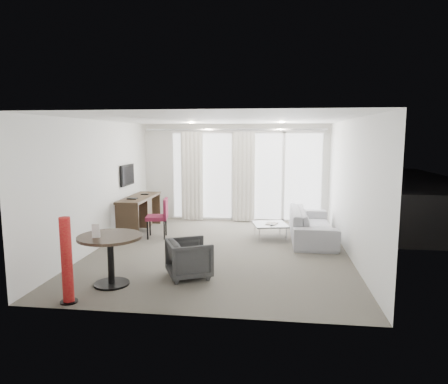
# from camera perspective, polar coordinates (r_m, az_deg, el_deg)

# --- Properties ---
(floor) EXTENTS (5.00, 6.00, 0.00)m
(floor) POSITION_cam_1_polar(r_m,az_deg,el_deg) (8.14, -0.53, -8.29)
(floor) COLOR #5A554B
(floor) RESTS_ON ground
(ceiling) EXTENTS (5.00, 6.00, 0.00)m
(ceiling) POSITION_cam_1_polar(r_m,az_deg,el_deg) (7.81, -0.56, 10.34)
(ceiling) COLOR white
(ceiling) RESTS_ON ground
(wall_left) EXTENTS (0.00, 6.00, 2.60)m
(wall_left) POSITION_cam_1_polar(r_m,az_deg,el_deg) (8.57, -17.35, 1.06)
(wall_left) COLOR silver
(wall_left) RESTS_ON ground
(wall_right) EXTENTS (0.00, 6.00, 2.60)m
(wall_right) POSITION_cam_1_polar(r_m,az_deg,el_deg) (7.93, 17.65, 0.51)
(wall_right) COLOR silver
(wall_right) RESTS_ON ground
(wall_front) EXTENTS (5.00, 0.00, 2.60)m
(wall_front) POSITION_cam_1_polar(r_m,az_deg,el_deg) (4.95, -5.21, -3.49)
(wall_front) COLOR silver
(wall_front) RESTS_ON ground
(window_panel) EXTENTS (4.00, 0.02, 2.38)m
(window_panel) POSITION_cam_1_polar(r_m,az_deg,el_deg) (10.80, 3.16, 2.25)
(window_panel) COLOR white
(window_panel) RESTS_ON ground
(window_frame) EXTENTS (4.10, 0.06, 2.44)m
(window_frame) POSITION_cam_1_polar(r_m,az_deg,el_deg) (10.79, 3.15, 2.25)
(window_frame) COLOR white
(window_frame) RESTS_ON ground
(curtain_left) EXTENTS (0.60, 0.20, 2.38)m
(curtain_left) POSITION_cam_1_polar(r_m,az_deg,el_deg) (10.84, -4.58, 2.26)
(curtain_left) COLOR silver
(curtain_left) RESTS_ON ground
(curtain_right) EXTENTS (0.60, 0.20, 2.38)m
(curtain_right) POSITION_cam_1_polar(r_m,az_deg,el_deg) (10.64, 2.83, 2.17)
(curtain_right) COLOR silver
(curtain_right) RESTS_ON ground
(curtain_track) EXTENTS (4.80, 0.04, 0.04)m
(curtain_track) POSITION_cam_1_polar(r_m,az_deg,el_deg) (10.61, 1.51, 8.92)
(curtain_track) COLOR #B2B2B7
(curtain_track) RESTS_ON ceiling
(downlight_a) EXTENTS (0.12, 0.12, 0.02)m
(downlight_a) POSITION_cam_1_polar(r_m,az_deg,el_deg) (9.54, -4.69, 9.83)
(downlight_a) COLOR #FFE0B2
(downlight_a) RESTS_ON ceiling
(downlight_b) EXTENTS (0.12, 0.12, 0.02)m
(downlight_b) POSITION_cam_1_polar(r_m,az_deg,el_deg) (9.34, 8.21, 9.82)
(downlight_b) COLOR #FFE0B2
(downlight_b) RESTS_ON ceiling
(desk) EXTENTS (0.56, 1.78, 0.83)m
(desk) POSITION_cam_1_polar(r_m,az_deg,el_deg) (9.86, -11.95, -3.07)
(desk) COLOR #352619
(desk) RESTS_ON floor
(tv) EXTENTS (0.05, 0.80, 0.50)m
(tv) POSITION_cam_1_polar(r_m,az_deg,el_deg) (9.88, -13.66, 2.37)
(tv) COLOR black
(tv) RESTS_ON wall_left
(desk_chair) EXTENTS (0.55, 0.53, 0.90)m
(desk_chair) POSITION_cam_1_polar(r_m,az_deg,el_deg) (9.14, -9.58, -3.69)
(desk_chair) COLOR maroon
(desk_chair) RESTS_ON floor
(round_table) EXTENTS (1.27, 1.27, 0.78)m
(round_table) POSITION_cam_1_polar(r_m,az_deg,el_deg) (6.46, -15.86, -9.36)
(round_table) COLOR black
(round_table) RESTS_ON floor
(menu_card) EXTENTS (0.12, 0.05, 0.21)m
(menu_card) POSITION_cam_1_polar(r_m,az_deg,el_deg) (6.29, -17.77, -6.78)
(menu_card) COLOR white
(menu_card) RESTS_ON round_table
(red_lamp) EXTENTS (0.32, 0.32, 1.20)m
(red_lamp) POSITION_cam_1_polar(r_m,az_deg,el_deg) (5.92, -21.55, -9.08)
(red_lamp) COLOR #AB1C1B
(red_lamp) RESTS_ON floor
(tub_armchair) EXTENTS (0.90, 0.89, 0.62)m
(tub_armchair) POSITION_cam_1_polar(r_m,az_deg,el_deg) (6.59, -4.99, -9.44)
(tub_armchair) COLOR #2F2F2F
(tub_armchair) RESTS_ON floor
(coffee_table) EXTENTS (0.86, 0.86, 0.33)m
(coffee_table) POSITION_cam_1_polar(r_m,az_deg,el_deg) (9.09, 6.58, -5.52)
(coffee_table) COLOR gray
(coffee_table) RESTS_ON floor
(remote) EXTENTS (0.07, 0.17, 0.02)m
(remote) POSITION_cam_1_polar(r_m,az_deg,el_deg) (8.92, 6.85, -4.49)
(remote) COLOR black
(remote) RESTS_ON coffee_table
(magazine) EXTENTS (0.29, 0.33, 0.02)m
(magazine) POSITION_cam_1_polar(r_m,az_deg,el_deg) (9.04, 6.81, -4.32)
(magazine) COLOR gray
(magazine) RESTS_ON coffee_table
(sofa) EXTENTS (0.90, 2.31, 0.67)m
(sofa) POSITION_cam_1_polar(r_m,az_deg,el_deg) (9.12, 12.43, -4.50)
(sofa) COLOR #9B9AA1
(sofa) RESTS_ON floor
(terrace_slab) EXTENTS (5.60, 3.00, 0.12)m
(terrace_slab) POSITION_cam_1_polar(r_m,az_deg,el_deg) (12.48, 3.60, -2.81)
(terrace_slab) COLOR #4D4D50
(terrace_slab) RESTS_ON ground
(rattan_chair_a) EXTENTS (0.66, 0.66, 0.84)m
(rattan_chair_a) POSITION_cam_1_polar(r_m,az_deg,el_deg) (11.68, 5.07, -1.19)
(rattan_chair_a) COLOR #51301C
(rattan_chair_a) RESTS_ON terrace_slab
(rattan_chair_b) EXTENTS (0.62, 0.62, 0.90)m
(rattan_chair_b) POSITION_cam_1_polar(r_m,az_deg,el_deg) (12.61, 12.86, -0.54)
(rattan_chair_b) COLOR #51301C
(rattan_chair_b) RESTS_ON terrace_slab
(rattan_table) EXTENTS (0.56, 0.56, 0.44)m
(rattan_table) POSITION_cam_1_polar(r_m,az_deg,el_deg) (11.83, 8.48, -2.11)
(rattan_table) COLOR #51301C
(rattan_table) RESTS_ON terrace_slab
(balustrade) EXTENTS (5.50, 0.06, 1.05)m
(balustrade) POSITION_cam_1_polar(r_m,az_deg,el_deg) (13.82, 4.00, 0.59)
(balustrade) COLOR #B2B2B7
(balustrade) RESTS_ON terrace_slab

